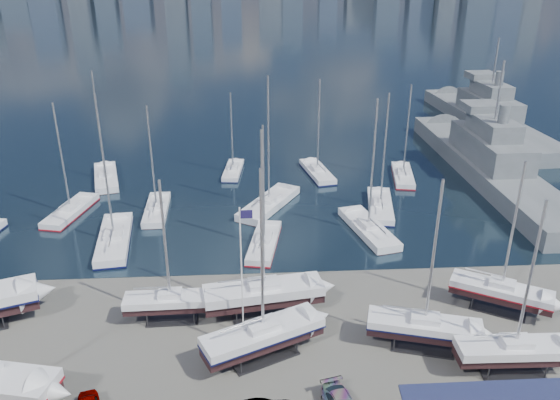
{
  "coord_description": "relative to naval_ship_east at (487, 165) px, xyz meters",
  "views": [
    {
      "loc": [
        0.28,
        -47.34,
        28.76
      ],
      "look_at": [
        3.52,
        8.0,
        4.53
      ],
      "focal_mm": 35.0,
      "sensor_mm": 36.0,
      "label": 1
    }
  ],
  "objects": [
    {
      "name": "sailboat_moored_7",
      "position": [
        -32.3,
        -9.63,
        -1.34
      ],
      "size": [
        8.65,
        11.65,
        17.51
      ],
      "rotation": [
        0.0,
        0.0,
        1.04
      ],
      "color": "black",
      "rests_on": "water"
    },
    {
      "name": "sailboat_moored_9",
      "position": [
        -21.12,
        -17.36,
        -1.34
      ],
      "size": [
        5.52,
        11.3,
        16.44
      ],
      "rotation": [
        0.0,
        0.0,
        1.81
      ],
      "color": "black",
      "rests_on": "water"
    },
    {
      "name": "sailboat_cradle_3",
      "position": [
        -33.89,
        -38.27,
        0.4
      ],
      "size": [
        10.1,
        6.7,
        15.94
      ],
      "rotation": [
        0.0,
        0.0,
        0.44
      ],
      "color": "#2D2D33",
      "rests_on": "ground"
    },
    {
      "name": "sailboat_moored_1",
      "position": [
        -56.93,
        -10.25,
        -1.36
      ],
      "size": [
        4.9,
        10.21,
        14.72
      ],
      "rotation": [
        0.0,
        0.0,
        1.34
      ],
      "color": "black",
      "rests_on": "water"
    },
    {
      "name": "sailboat_moored_8",
      "position": [
        -24.74,
        1.66,
        -1.36
      ],
      "size": [
        4.55,
        10.16,
        14.68
      ],
      "rotation": [
        0.0,
        0.0,
        1.76
      ],
      "color": "black",
      "rests_on": "water"
    },
    {
      "name": "sailboat_moored_6",
      "position": [
        -33.24,
        -19.96,
        -1.36
      ],
      "size": [
        4.38,
        9.97,
        14.41
      ],
      "rotation": [
        0.0,
        0.0,
        1.39
      ],
      "color": "black",
      "rests_on": "water"
    },
    {
      "name": "naval_ship_west",
      "position": [
        10.03,
        24.54,
        -0.0
      ],
      "size": [
        10.02,
        45.33,
        18.05
      ],
      "rotation": [
        0.0,
        0.0,
        1.63
      ],
      "color": "slate",
      "rests_on": "water"
    },
    {
      "name": "sailboat_cradle_7",
      "position": [
        -15.06,
        -41.1,
        0.33
      ],
      "size": [
        8.75,
        2.64,
        14.33
      ],
      "rotation": [
        0.0,
        0.0,
        -0.02
      ],
      "color": "#2D2D33",
      "rests_on": "ground"
    },
    {
      "name": "sailboat_cradle_2",
      "position": [
        -41.71,
        -32.97,
        0.27
      ],
      "size": [
        7.99,
        2.41,
        13.19
      ],
      "rotation": [
        0.0,
        0.0,
        0.02
      ],
      "color": "#2D2D33",
      "rests_on": "ground"
    },
    {
      "name": "sailboat_moored_10",
      "position": [
        -18.29,
        -11.07,
        -1.36
      ],
      "size": [
        4.67,
        10.75,
        15.56
      ],
      "rotation": [
        0.0,
        0.0,
        1.4
      ],
      "color": "black",
      "rests_on": "water"
    },
    {
      "name": "sailboat_moored_11",
      "position": [
        -12.55,
        -0.54,
        -1.36
      ],
      "size": [
        4.28,
        9.83,
        14.22
      ],
      "rotation": [
        0.0,
        0.0,
        1.4
      ],
      "color": "black",
      "rests_on": "water"
    },
    {
      "name": "sailboat_moored_3",
      "position": [
        -49.83,
        -18.34,
        -1.35
      ],
      "size": [
        4.74,
        12.08,
        17.59
      ],
      "rotation": [
        0.0,
        0.0,
        1.7
      ],
      "color": "black",
      "rests_on": "water"
    },
    {
      "name": "sailboat_cradle_6",
      "position": [
        -12.63,
        -33.21,
        0.31
      ],
      "size": [
        8.71,
        6.5,
        14.18
      ],
      "rotation": [
        0.0,
        0.0,
        -0.53
      ],
      "color": "#2D2D33",
      "rests_on": "ground"
    },
    {
      "name": "naval_ship_east",
      "position": [
        0.0,
        0.0,
        0.0
      ],
      "size": [
        8.06,
        46.87,
        18.21
      ],
      "rotation": [
        0.0,
        0.0,
        1.58
      ],
      "color": "slate",
      "rests_on": "water"
    },
    {
      "name": "sailboat_moored_5",
      "position": [
        -37.11,
        3.03,
        -1.36
      ],
      "size": [
        3.22,
        8.61,
        12.57
      ],
      "rotation": [
        0.0,
        0.0,
        1.47
      ],
      "color": "black",
      "rests_on": "water"
    },
    {
      "name": "ground",
      "position": [
        -34.88,
        -35.67,
        -1.66
      ],
      "size": [
        1400.0,
        1400.0,
        0.0
      ],
      "primitive_type": "plane",
      "color": "#605E59",
      "rests_on": "ground"
    },
    {
      "name": "sailboat_cradle_4",
      "position": [
        -33.66,
        -32.5,
        0.46
      ],
      "size": [
        10.78,
        4.55,
        16.98
      ],
      "rotation": [
        0.0,
        0.0,
        0.16
      ],
      "color": "#2D2D33",
      "rests_on": "ground"
    },
    {
      "name": "sailboat_moored_4",
      "position": [
        -46.34,
        -10.49,
        -1.34
      ],
      "size": [
        3.04,
        9.54,
        14.25
      ],
      "rotation": [
        0.0,
        0.0,
        1.61
      ],
      "color": "black",
      "rests_on": "water"
    },
    {
      "name": "flagpole",
      "position": [
        -35.39,
        -35.31,
        5.07
      ],
      "size": [
        1.04,
        0.12,
        11.72
      ],
      "color": "white",
      "rests_on": "ground"
    },
    {
      "name": "sailboat_moored_2",
      "position": [
        -55.21,
        0.99,
        -1.34
      ],
      "size": [
        5.68,
        11.26,
        16.38
      ],
      "rotation": [
        0.0,
        0.0,
        1.83
      ],
      "color": "black",
      "rests_on": "water"
    },
    {
      "name": "water",
      "position": [
        -34.88,
        274.33,
        -1.81
      ],
      "size": [
        1400.0,
        600.0,
        0.4
      ],
      "primitive_type": "cube",
      "color": "#172836",
      "rests_on": "ground"
    },
    {
      "name": "sailboat_cradle_5",
      "position": [
        -20.98,
        -37.89,
        0.34
      ],
      "size": [
        9.38,
        4.88,
        14.7
      ],
      "rotation": [
        0.0,
        0.0,
        -0.27
      ],
      "color": "#2D2D33",
      "rests_on": "ground"
    }
  ]
}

